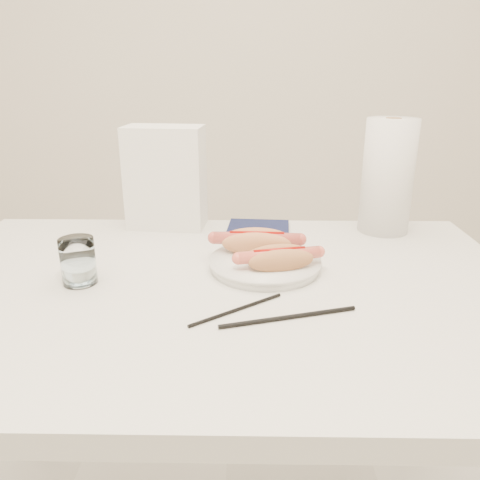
{
  "coord_description": "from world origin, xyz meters",
  "views": [
    {
      "loc": [
        0.06,
        -0.83,
        1.14
      ],
      "look_at": [
        0.04,
        0.05,
        0.82
      ],
      "focal_mm": 35.9,
      "sensor_mm": 36.0,
      "label": 1
    }
  ],
  "objects_px": {
    "hotdog_right": "(279,258)",
    "napkin_box": "(166,178)",
    "table": "(217,311)",
    "water_glass": "(78,261)",
    "plate": "(265,265)",
    "paper_towel_roll": "(388,176)",
    "hotdog_left": "(257,242)"
  },
  "relations": [
    {
      "from": "table",
      "to": "plate",
      "type": "xyz_separation_m",
      "value": [
        0.09,
        0.07,
        0.07
      ]
    },
    {
      "from": "water_glass",
      "to": "napkin_box",
      "type": "height_order",
      "value": "napkin_box"
    },
    {
      "from": "plate",
      "to": "paper_towel_roll",
      "type": "distance_m",
      "value": 0.41
    },
    {
      "from": "table",
      "to": "napkin_box",
      "type": "bearing_deg",
      "value": 112.67
    },
    {
      "from": "hotdog_right",
      "to": "napkin_box",
      "type": "relative_size",
      "value": 0.65
    },
    {
      "from": "hotdog_left",
      "to": "paper_towel_roll",
      "type": "relative_size",
      "value": 0.66
    },
    {
      "from": "plate",
      "to": "paper_towel_roll",
      "type": "bearing_deg",
      "value": 39.58
    },
    {
      "from": "hotdog_right",
      "to": "plate",
      "type": "bearing_deg",
      "value": 111.53
    },
    {
      "from": "table",
      "to": "water_glass",
      "type": "height_order",
      "value": "water_glass"
    },
    {
      "from": "plate",
      "to": "water_glass",
      "type": "xyz_separation_m",
      "value": [
        -0.35,
        -0.07,
        0.04
      ]
    },
    {
      "from": "table",
      "to": "plate",
      "type": "relative_size",
      "value": 5.47
    },
    {
      "from": "napkin_box",
      "to": "hotdog_left",
      "type": "bearing_deg",
      "value": -40.61
    },
    {
      "from": "plate",
      "to": "hotdog_right",
      "type": "relative_size",
      "value": 1.34
    },
    {
      "from": "plate",
      "to": "hotdog_right",
      "type": "height_order",
      "value": "hotdog_right"
    },
    {
      "from": "hotdog_right",
      "to": "paper_towel_roll",
      "type": "relative_size",
      "value": 0.6
    },
    {
      "from": "water_glass",
      "to": "plate",
      "type": "bearing_deg",
      "value": 11.49
    },
    {
      "from": "hotdog_left",
      "to": "water_glass",
      "type": "xyz_separation_m",
      "value": [
        -0.34,
        -0.12,
        0.0
      ]
    },
    {
      "from": "table",
      "to": "plate",
      "type": "distance_m",
      "value": 0.14
    },
    {
      "from": "table",
      "to": "water_glass",
      "type": "distance_m",
      "value": 0.28
    },
    {
      "from": "table",
      "to": "paper_towel_roll",
      "type": "relative_size",
      "value": 4.35
    },
    {
      "from": "hotdog_right",
      "to": "water_glass",
      "type": "height_order",
      "value": "water_glass"
    },
    {
      "from": "water_glass",
      "to": "napkin_box",
      "type": "bearing_deg",
      "value": 72.22
    },
    {
      "from": "hotdog_left",
      "to": "hotdog_right",
      "type": "xyz_separation_m",
      "value": [
        0.04,
        -0.08,
        -0.0
      ]
    },
    {
      "from": "hotdog_right",
      "to": "napkin_box",
      "type": "height_order",
      "value": "napkin_box"
    },
    {
      "from": "plate",
      "to": "paper_towel_roll",
      "type": "height_order",
      "value": "paper_towel_roll"
    },
    {
      "from": "hotdog_right",
      "to": "water_glass",
      "type": "relative_size",
      "value": 1.83
    },
    {
      "from": "table",
      "to": "paper_towel_roll",
      "type": "xyz_separation_m",
      "value": [
        0.4,
        0.32,
        0.2
      ]
    },
    {
      "from": "water_glass",
      "to": "hotdog_right",
      "type": "bearing_deg",
      "value": 5.15
    },
    {
      "from": "hotdog_left",
      "to": "water_glass",
      "type": "distance_m",
      "value": 0.36
    },
    {
      "from": "napkin_box",
      "to": "water_glass",
      "type": "bearing_deg",
      "value": -102.55
    },
    {
      "from": "napkin_box",
      "to": "paper_towel_roll",
      "type": "xyz_separation_m",
      "value": [
        0.55,
        -0.03,
        0.01
      ]
    },
    {
      "from": "table",
      "to": "paper_towel_roll",
      "type": "bearing_deg",
      "value": 38.91
    }
  ]
}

